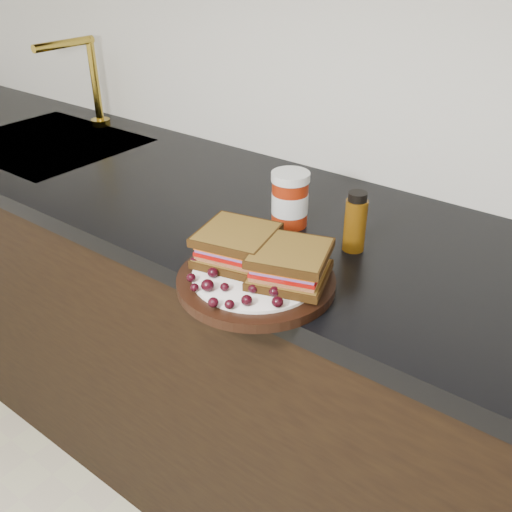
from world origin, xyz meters
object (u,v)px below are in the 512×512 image
(plate, at_px, (256,281))
(oil_bottle, at_px, (355,222))
(condiment_jar, at_px, (290,199))
(sandwich_left, at_px, (237,245))

(plate, height_order, oil_bottle, oil_bottle)
(condiment_jar, distance_m, oil_bottle, 0.16)
(condiment_jar, xyz_separation_m, oil_bottle, (0.16, -0.01, 0.00))
(sandwich_left, relative_size, condiment_jar, 1.10)
(plate, xyz_separation_m, oil_bottle, (0.07, 0.22, 0.05))
(sandwich_left, height_order, condiment_jar, condiment_jar)
(sandwich_left, bearing_deg, condiment_jar, 85.51)
(condiment_jar, height_order, oil_bottle, oil_bottle)
(sandwich_left, distance_m, oil_bottle, 0.24)
(sandwich_left, xyz_separation_m, oil_bottle, (0.13, 0.20, 0.01))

